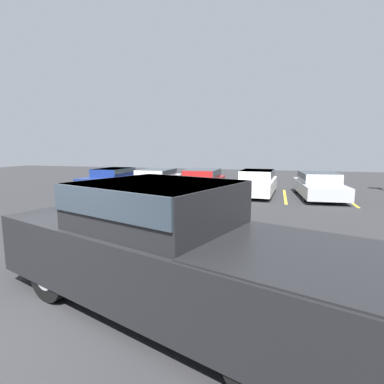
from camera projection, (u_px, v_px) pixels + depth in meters
name	position (u px, v px, depth m)	size (l,w,h in m)	color
ground_plane	(63.00, 318.00, 4.25)	(60.00, 60.00, 0.00)	#2D2D30
stall_stripe_a	(90.00, 188.00, 17.97)	(0.12, 4.59, 0.01)	yellow
stall_stripe_b	(133.00, 190.00, 17.21)	(0.12, 4.59, 0.01)	yellow
stall_stripe_c	(179.00, 192.00, 16.45)	(0.12, 4.59, 0.01)	yellow
stall_stripe_d	(229.00, 194.00, 15.70)	(0.12, 4.59, 0.01)	yellow
stall_stripe_e	(285.00, 196.00, 14.94)	(0.12, 4.59, 0.01)	yellow
stall_stripe_f	(347.00, 199.00, 14.18)	(0.12, 4.59, 0.01)	yellow
pickup_truck	(175.00, 248.00, 4.36)	(6.33, 3.92, 1.90)	black
parked_sedan_a	(113.00, 178.00, 17.67)	(1.83, 4.78, 1.19)	navy
parked_sedan_b	(156.00, 179.00, 16.67)	(1.89, 4.78, 1.21)	silver
parked_sedan_c	(202.00, 180.00, 15.90)	(1.87, 4.66, 1.27)	maroon
parked_sedan_d	(257.00, 182.00, 15.25)	(1.99, 4.32, 1.27)	silver
parked_sedan_e	(319.00, 184.00, 14.54)	(2.17, 4.86, 1.21)	#B7BABF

